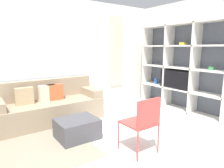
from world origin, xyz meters
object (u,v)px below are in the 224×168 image
at_px(folding_chair, 143,120).
at_px(shelving_unit, 182,68).
at_px(couch_main, 49,107).
at_px(ottoman, 77,129).

bearing_deg(folding_chair, shelving_unit, -155.80).
distance_m(shelving_unit, couch_main, 3.28).
height_order(shelving_unit, couch_main, shelving_unit).
height_order(couch_main, ottoman, couch_main).
relative_size(couch_main, ottoman, 3.21).
distance_m(couch_main, folding_chair, 2.23).
xyz_separation_m(couch_main, ottoman, (0.14, -1.09, -0.15)).
height_order(couch_main, folding_chair, couch_main).
relative_size(couch_main, folding_chair, 2.52).
relative_size(shelving_unit, folding_chair, 2.71).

